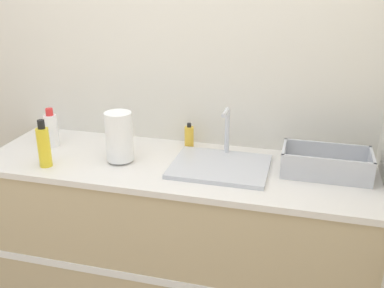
% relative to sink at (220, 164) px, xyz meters
% --- Properties ---
extents(wall_back, '(4.28, 0.06, 2.60)m').
position_rel_sink_xyz_m(wall_back, '(-0.22, 0.32, 0.36)').
color(wall_back, beige).
rests_on(wall_back, ground_plane).
extents(counter_cabinet, '(1.90, 0.61, 0.92)m').
position_rel_sink_xyz_m(counter_cabinet, '(-0.22, -0.00, -0.48)').
color(counter_cabinet, tan).
rests_on(counter_cabinet, ground_plane).
extents(sink, '(0.45, 0.36, 0.25)m').
position_rel_sink_xyz_m(sink, '(0.00, 0.00, 0.00)').
color(sink, silver).
rests_on(sink, counter_cabinet).
extents(paper_towel_roll, '(0.13, 0.13, 0.25)m').
position_rel_sink_xyz_m(paper_towel_roll, '(-0.49, -0.05, 0.11)').
color(paper_towel_roll, '#4C4C51').
rests_on(paper_towel_roll, counter_cabinet).
extents(dish_rack, '(0.40, 0.21, 0.12)m').
position_rel_sink_xyz_m(dish_rack, '(0.48, 0.05, 0.02)').
color(dish_rack, '#B7BABF').
rests_on(dish_rack, counter_cabinet).
extents(bottle_yellow, '(0.06, 0.06, 0.23)m').
position_rel_sink_xyz_m(bottle_yellow, '(-0.81, -0.19, 0.08)').
color(bottle_yellow, yellow).
rests_on(bottle_yellow, counter_cabinet).
extents(bottle_white_spray, '(0.07, 0.07, 0.20)m').
position_rel_sink_xyz_m(bottle_white_spray, '(-0.92, 0.05, 0.07)').
color(bottle_white_spray, white).
rests_on(bottle_white_spray, counter_cabinet).
extents(soap_dispenser, '(0.05, 0.05, 0.13)m').
position_rel_sink_xyz_m(soap_dispenser, '(-0.21, 0.21, 0.04)').
color(soap_dispenser, gold).
rests_on(soap_dispenser, counter_cabinet).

